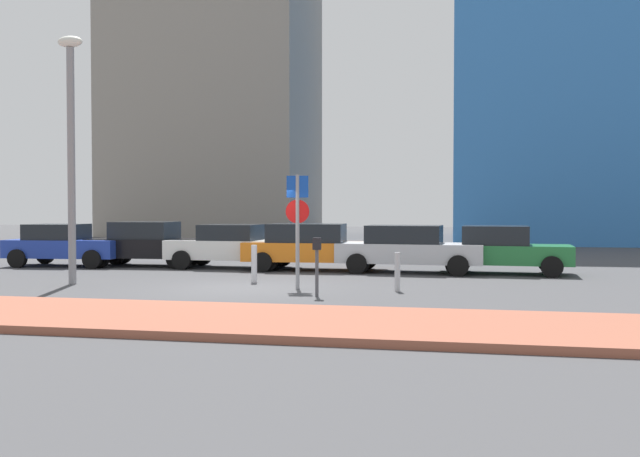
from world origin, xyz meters
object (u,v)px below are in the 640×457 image
Objects in this scene: parked_car_silver at (408,248)px; parked_car_green at (501,249)px; parked_car_white at (233,246)px; street_lamp at (71,138)px; parked_car_blue at (65,245)px; traffic_bollard_mid at (254,264)px; parked_car_black at (147,243)px; parked_car_orange at (312,246)px; parking_sign_post at (297,217)px; parking_meter at (317,258)px; traffic_bollard_near at (397,272)px.

parked_car_silver reaches higher than parked_car_green.
street_lamp reaches higher than parked_car_white.
parked_car_green is at bearing 0.19° from parked_car_blue.
parked_car_white is 4.25× the size of traffic_bollard_mid.
parked_car_orange is (6.06, -0.46, -0.01)m from parked_car_black.
parked_car_blue is 0.62× the size of street_lamp.
traffic_bollard_mid is (-1.51, 1.20, -1.30)m from parking_sign_post.
parking_meter is 1.32× the size of traffic_bollard_mid.
parked_car_green is at bearing 29.67° from traffic_bollard_mid.
parked_car_silver is 3.40× the size of parking_meter.
parking_sign_post is 2.87m from traffic_bollard_near.
parked_car_black is at bearing 96.02° from street_lamp.
parked_car_orange is 5.31m from parking_sign_post.
street_lamp is at bearing -83.98° from parked_car_black.
street_lamp is (-6.15, -0.21, 2.10)m from parking_sign_post.
parked_car_blue is at bearing 148.01° from parking_meter.
street_lamp is (-2.61, -5.63, 3.16)m from parked_car_white.
parked_car_white is 4.59× the size of traffic_bollard_near.
parked_car_black is 3.23m from parked_car_white.
parked_car_white is (6.06, 0.39, 0.00)m from parked_car_blue.
parked_car_white is 8.19m from traffic_bollard_near.
parked_car_orange reaches higher than parking_meter.
parked_car_silver is 0.70× the size of street_lamp.
street_lamp reaches higher than parked_car_silver.
street_lamp is 6.93× the size of traffic_bollard_near.
parked_car_blue is at bearing 154.69° from traffic_bollard_mid.
street_lamp reaches higher than parked_car_blue.
street_lamp reaches higher than parked_car_orange.
parked_car_silver is 1.11× the size of parked_car_green.
parked_car_silver reaches higher than parking_meter.
parked_car_black is 6.64m from street_lamp.
parked_car_black is 9.24m from parked_car_silver.
parked_car_blue is 0.88× the size of parked_car_silver.
traffic_bollard_near is at bearing -1.60° from parking_sign_post.
traffic_bollard_mid is at bearing -25.31° from parked_car_blue.
street_lamp reaches higher than parked_car_black.
parked_car_white is 8.14m from parking_meter.
parked_car_black is 6.08m from parked_car_orange.
parked_car_silver is 5.02m from traffic_bollard_near.
street_lamp is (3.45, -5.24, 3.16)m from parked_car_blue.
parked_car_blue is 8.96m from traffic_bollard_mid.
parked_car_orange is at bearing -5.19° from parked_car_white.
parked_car_silver is at bearing -177.04° from parked_car_green.
parked_car_green reaches higher than traffic_bollard_mid.
street_lamp is (-8.60, -5.14, 3.14)m from parked_car_silver.
traffic_bollard_mid is at bearing 16.93° from street_lamp.
parked_car_black is at bearing 139.97° from traffic_bollard_mid.
street_lamp reaches higher than traffic_bollard_mid.
traffic_bollard_mid is (8.10, -3.83, -0.25)m from parked_car_blue.
parked_car_green is (6.01, -0.08, -0.03)m from parked_car_orange.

